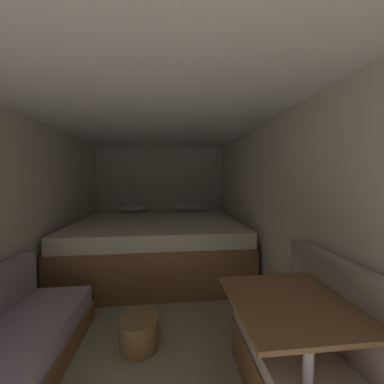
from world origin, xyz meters
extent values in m
plane|color=#A39984|center=(0.00, 1.77, 0.00)|extent=(6.68, 6.68, 0.00)
cube|color=beige|center=(0.00, 4.14, 1.04)|extent=(2.66, 0.05, 2.08)
cube|color=beige|center=(-1.31, 1.77, 1.04)|extent=(0.05, 4.68, 2.08)
cube|color=beige|center=(1.31, 1.77, 1.04)|extent=(0.05, 4.68, 2.08)
cube|color=white|center=(0.00, 1.77, 2.10)|extent=(2.66, 4.68, 0.05)
cube|color=olive|center=(0.00, 3.02, 0.29)|extent=(2.44, 2.08, 0.59)
cube|color=beige|center=(0.00, 3.02, 0.69)|extent=(2.40, 2.04, 0.20)
ellipsoid|color=white|center=(-0.55, 3.84, 0.86)|extent=(0.56, 0.35, 0.15)
ellipsoid|color=white|center=(0.55, 3.84, 0.86)|extent=(0.56, 0.35, 0.15)
cube|color=#A8998E|center=(0.97, 0.60, 0.36)|extent=(0.57, 1.25, 0.10)
cube|color=#A8998E|center=(1.21, 0.60, 0.67)|extent=(0.10, 1.25, 0.52)
cube|color=brown|center=(0.84, 0.66, 0.74)|extent=(0.65, 0.66, 0.02)
cylinder|color=silver|center=(0.84, 0.83, 0.36)|extent=(0.05, 0.05, 0.73)
cylinder|color=olive|center=(-0.09, 1.36, 0.13)|extent=(0.33, 0.33, 0.25)
camera|label=1|loc=(0.17, -0.44, 1.43)|focal=20.36mm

